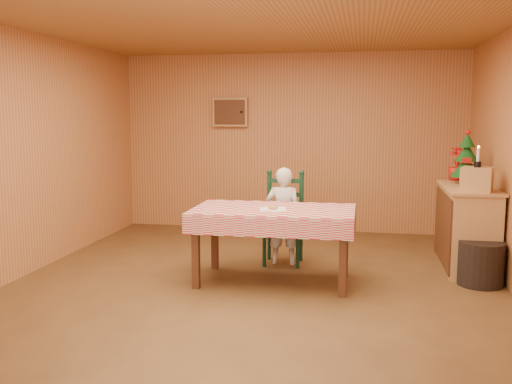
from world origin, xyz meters
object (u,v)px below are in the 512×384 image
at_px(dining_table, 274,216).
at_px(shelf_unit, 466,227).
at_px(seated_child, 283,216).
at_px(storage_bin, 481,264).
at_px(ladder_chair, 284,220).
at_px(crate, 477,179).
at_px(christmas_tree, 467,159).

distance_m(dining_table, shelf_unit, 2.25).
distance_m(dining_table, seated_child, 0.74).
bearing_deg(storage_bin, ladder_chair, 166.05).
xyz_separation_m(dining_table, ladder_chair, (0.00, 0.79, -0.18)).
relative_size(crate, storage_bin, 0.67).
distance_m(ladder_chair, christmas_tree, 2.20).
bearing_deg(crate, shelf_unit, 91.23).
height_order(crate, storage_bin, crate).
distance_m(crate, storage_bin, 0.87).
height_order(dining_table, seated_child, seated_child).
height_order(dining_table, storage_bin, dining_table).
bearing_deg(crate, storage_bin, -82.36).
xyz_separation_m(ladder_chair, christmas_tree, (2.05, 0.38, 0.71)).
xyz_separation_m(ladder_chair, storage_bin, (2.09, -0.52, -0.28)).
height_order(shelf_unit, storage_bin, shelf_unit).
bearing_deg(seated_child, dining_table, 90.00).
distance_m(ladder_chair, storage_bin, 2.17).
xyz_separation_m(seated_child, crate, (2.05, -0.21, 0.49)).
bearing_deg(christmas_tree, seated_child, -167.90).
relative_size(dining_table, crate, 5.52).
height_order(seated_child, christmas_tree, christmas_tree).
bearing_deg(christmas_tree, shelf_unit, -91.98).
height_order(christmas_tree, storage_bin, christmas_tree).
bearing_deg(ladder_chair, dining_table, -90.00).
height_order(shelf_unit, crate, crate).
relative_size(ladder_chair, shelf_unit, 0.87).
relative_size(dining_table, shelf_unit, 1.34).
relative_size(ladder_chair, crate, 3.60).
relative_size(dining_table, ladder_chair, 1.53).
height_order(dining_table, christmas_tree, christmas_tree).
xyz_separation_m(dining_table, seated_child, (0.00, 0.73, -0.13)).
relative_size(crate, christmas_tree, 0.48).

